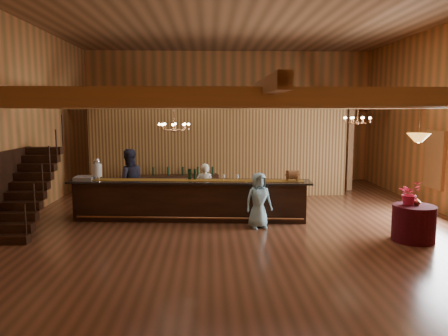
{
  "coord_description": "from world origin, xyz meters",
  "views": [
    {
      "loc": [
        -0.84,
        -11.78,
        3.0
      ],
      "look_at": [
        -0.42,
        0.4,
        1.4
      ],
      "focal_mm": 35.0,
      "sensor_mm": 36.0,
      "label": 1
    }
  ],
  "objects_px": {
    "round_table": "(414,223)",
    "chandelier_right": "(357,120)",
    "pendant_lamp": "(419,138)",
    "staff_second": "(129,182)",
    "bartender": "(205,188)",
    "chandelier_left": "(174,126)",
    "floor_plant": "(277,176)",
    "guest": "(259,200)",
    "backbar_shelf": "(176,187)",
    "beverage_dispenser": "(97,169)",
    "tasting_bar": "(190,200)",
    "raffle_drum": "(292,175)"
  },
  "relations": [
    {
      "from": "backbar_shelf",
      "to": "guest",
      "type": "height_order",
      "value": "guest"
    },
    {
      "from": "raffle_drum",
      "to": "guest",
      "type": "relative_size",
      "value": 0.24
    },
    {
      "from": "chandelier_left",
      "to": "staff_second",
      "type": "relative_size",
      "value": 0.42
    },
    {
      "from": "backbar_shelf",
      "to": "raffle_drum",
      "type": "bearing_deg",
      "value": -52.99
    },
    {
      "from": "raffle_drum",
      "to": "round_table",
      "type": "xyz_separation_m",
      "value": [
        2.48,
        -1.9,
        -0.86
      ]
    },
    {
      "from": "tasting_bar",
      "to": "chandelier_left",
      "type": "distance_m",
      "value": 2.11
    },
    {
      "from": "beverage_dispenser",
      "to": "backbar_shelf",
      "type": "xyz_separation_m",
      "value": [
        1.96,
        2.7,
        -0.98
      ]
    },
    {
      "from": "beverage_dispenser",
      "to": "backbar_shelf",
      "type": "bearing_deg",
      "value": 53.99
    },
    {
      "from": "bartender",
      "to": "staff_second",
      "type": "relative_size",
      "value": 0.77
    },
    {
      "from": "beverage_dispenser",
      "to": "round_table",
      "type": "xyz_separation_m",
      "value": [
        7.84,
        -2.43,
        -0.97
      ]
    },
    {
      "from": "floor_plant",
      "to": "tasting_bar",
      "type": "bearing_deg",
      "value": -129.16
    },
    {
      "from": "backbar_shelf",
      "to": "chandelier_left",
      "type": "height_order",
      "value": "chandelier_left"
    },
    {
      "from": "backbar_shelf",
      "to": "staff_second",
      "type": "height_order",
      "value": "staff_second"
    },
    {
      "from": "round_table",
      "to": "pendant_lamp",
      "type": "relative_size",
      "value": 1.08
    },
    {
      "from": "guest",
      "to": "tasting_bar",
      "type": "bearing_deg",
      "value": 139.29
    },
    {
      "from": "raffle_drum",
      "to": "chandelier_left",
      "type": "xyz_separation_m",
      "value": [
        -3.16,
        -0.13,
        1.32
      ]
    },
    {
      "from": "beverage_dispenser",
      "to": "floor_plant",
      "type": "relative_size",
      "value": 0.44
    },
    {
      "from": "chandelier_right",
      "to": "bartender",
      "type": "height_order",
      "value": "chandelier_right"
    },
    {
      "from": "staff_second",
      "to": "floor_plant",
      "type": "xyz_separation_m",
      "value": [
        4.77,
        2.93,
        -0.28
      ]
    },
    {
      "from": "floor_plant",
      "to": "beverage_dispenser",
      "type": "bearing_deg",
      "value": -148.48
    },
    {
      "from": "round_table",
      "to": "backbar_shelf",
      "type": "bearing_deg",
      "value": 138.87
    },
    {
      "from": "round_table",
      "to": "chandelier_left",
      "type": "bearing_deg",
      "value": 162.6
    },
    {
      "from": "staff_second",
      "to": "guest",
      "type": "bearing_deg",
      "value": 137.61
    },
    {
      "from": "beverage_dispenser",
      "to": "chandelier_left",
      "type": "relative_size",
      "value": 0.75
    },
    {
      "from": "round_table",
      "to": "chandelier_right",
      "type": "height_order",
      "value": "chandelier_right"
    },
    {
      "from": "bartender",
      "to": "floor_plant",
      "type": "height_order",
      "value": "bartender"
    },
    {
      "from": "staff_second",
      "to": "guest",
      "type": "relative_size",
      "value": 1.33
    },
    {
      "from": "chandelier_left",
      "to": "floor_plant",
      "type": "bearing_deg",
      "value": 50.49
    },
    {
      "from": "bartender",
      "to": "staff_second",
      "type": "xyz_separation_m",
      "value": [
        -2.21,
        -0.08,
        0.22
      ]
    },
    {
      "from": "chandelier_left",
      "to": "round_table",
      "type": "bearing_deg",
      "value": -17.4
    },
    {
      "from": "tasting_bar",
      "to": "round_table",
      "type": "xyz_separation_m",
      "value": [
        5.27,
        -2.17,
        -0.14
      ]
    },
    {
      "from": "raffle_drum",
      "to": "chandelier_right",
      "type": "height_order",
      "value": "chandelier_right"
    },
    {
      "from": "round_table",
      "to": "floor_plant",
      "type": "distance_m",
      "value": 6.27
    },
    {
      "from": "round_table",
      "to": "pendant_lamp",
      "type": "distance_m",
      "value": 1.98
    },
    {
      "from": "tasting_bar",
      "to": "staff_second",
      "type": "distance_m",
      "value": 1.97
    },
    {
      "from": "guest",
      "to": "backbar_shelf",
      "type": "bearing_deg",
      "value": 107.4
    },
    {
      "from": "tasting_bar",
      "to": "staff_second",
      "type": "height_order",
      "value": "staff_second"
    },
    {
      "from": "pendant_lamp",
      "to": "chandelier_right",
      "type": "bearing_deg",
      "value": 96.4
    },
    {
      "from": "bartender",
      "to": "floor_plant",
      "type": "xyz_separation_m",
      "value": [
        2.56,
        2.85,
        -0.06
      ]
    },
    {
      "from": "guest",
      "to": "floor_plant",
      "type": "bearing_deg",
      "value": 60.87
    },
    {
      "from": "beverage_dispenser",
      "to": "bartender",
      "type": "xyz_separation_m",
      "value": [
        2.98,
        0.55,
        -0.65
      ]
    },
    {
      "from": "tasting_bar",
      "to": "raffle_drum",
      "type": "xyz_separation_m",
      "value": [
        2.79,
        -0.27,
        0.72
      ]
    },
    {
      "from": "backbar_shelf",
      "to": "chandelier_right",
      "type": "distance_m",
      "value": 6.33
    },
    {
      "from": "round_table",
      "to": "chandelier_left",
      "type": "relative_size",
      "value": 1.21
    },
    {
      "from": "chandelier_right",
      "to": "guest",
      "type": "bearing_deg",
      "value": -149.61
    },
    {
      "from": "pendant_lamp",
      "to": "staff_second",
      "type": "height_order",
      "value": "pendant_lamp"
    },
    {
      "from": "pendant_lamp",
      "to": "tasting_bar",
      "type": "bearing_deg",
      "value": 157.65
    },
    {
      "from": "chandelier_right",
      "to": "bartender",
      "type": "distance_m",
      "value": 4.93
    },
    {
      "from": "bartender",
      "to": "raffle_drum",
      "type": "bearing_deg",
      "value": 162.79
    },
    {
      "from": "raffle_drum",
      "to": "guest",
      "type": "height_order",
      "value": "guest"
    }
  ]
}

